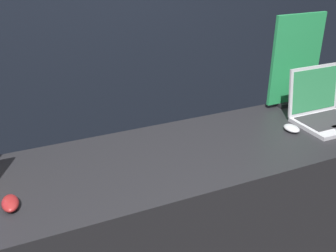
# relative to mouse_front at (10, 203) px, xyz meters

# --- Properties ---
(wall_back) EXTENTS (8.00, 0.05, 2.80)m
(wall_back) POSITION_rel_mouse_front_xyz_m (0.69, 1.51, 0.44)
(wall_back) COLOR black
(wall_back) RESTS_ON ground_plane
(display_counter) EXTENTS (2.27, 0.65, 0.95)m
(display_counter) POSITION_rel_mouse_front_xyz_m (0.69, 0.11, -0.49)
(display_counter) COLOR black
(display_counter) RESTS_ON ground_plane
(mouse_front) EXTENTS (0.06, 0.11, 0.03)m
(mouse_front) POSITION_rel_mouse_front_xyz_m (0.00, 0.00, 0.00)
(mouse_front) COLOR maroon
(mouse_front) RESTS_ON display_counter
(laptop_back) EXTENTS (0.33, 0.30, 0.28)m
(laptop_back) POSITION_rel_mouse_front_xyz_m (1.59, 0.11, 0.05)
(laptop_back) COLOR #B7B7BC
(laptop_back) RESTS_ON display_counter
(mouse_back) EXTENTS (0.07, 0.09, 0.03)m
(mouse_back) POSITION_rel_mouse_front_xyz_m (1.36, 0.08, -0.00)
(mouse_back) COLOR #B2B2B7
(mouse_back) RESTS_ON display_counter
(promo_stand_back) EXTENTS (0.33, 0.07, 0.53)m
(promo_stand_back) POSITION_rel_mouse_front_xyz_m (1.59, 0.37, 0.24)
(promo_stand_back) COLOR black
(promo_stand_back) RESTS_ON display_counter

